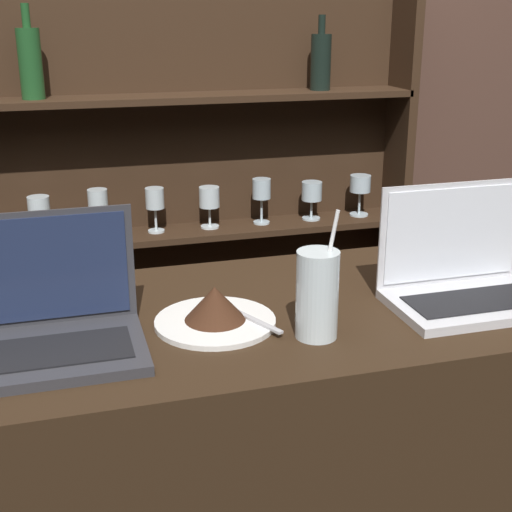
% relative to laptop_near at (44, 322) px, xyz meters
% --- Properties ---
extents(back_wall, '(7.00, 0.06, 2.70)m').
position_rel_laptop_near_xyz_m(back_wall, '(0.45, 1.12, 0.25)').
color(back_wall, '#4C3328').
rests_on(back_wall, ground_plane).
extents(back_shelf, '(1.51, 0.18, 1.69)m').
position_rel_laptop_near_xyz_m(back_shelf, '(0.42, 1.04, -0.22)').
color(back_shelf, '#332114').
rests_on(back_shelf, ground_plane).
extents(laptop_near, '(0.33, 0.22, 0.23)m').
position_rel_laptop_near_xyz_m(laptop_near, '(0.00, 0.00, 0.00)').
color(laptop_near, '#333338').
rests_on(laptop_near, bar_counter).
extents(laptop_far, '(0.32, 0.20, 0.23)m').
position_rel_laptop_near_xyz_m(laptop_far, '(0.80, -0.01, 0.00)').
color(laptop_far, silver).
rests_on(laptop_far, bar_counter).
extents(cake_plate, '(0.22, 0.22, 0.07)m').
position_rel_laptop_near_xyz_m(cake_plate, '(0.30, 0.02, -0.02)').
color(cake_plate, white).
rests_on(cake_plate, bar_counter).
extents(water_glass, '(0.08, 0.08, 0.23)m').
position_rel_laptop_near_xyz_m(water_glass, '(0.46, -0.08, 0.03)').
color(water_glass, silver).
rests_on(water_glass, bar_counter).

